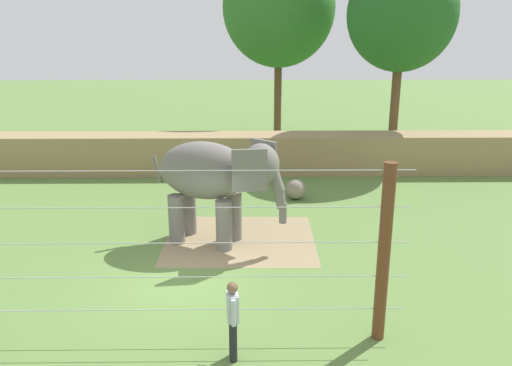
{
  "coord_description": "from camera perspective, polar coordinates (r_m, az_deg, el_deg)",
  "views": [
    {
      "loc": [
        1.68,
        -12.06,
        6.2
      ],
      "look_at": [
        1.89,
        4.22,
        1.4
      ],
      "focal_mm": 35.6,
      "sensor_mm": 36.0,
      "label": 1
    }
  ],
  "objects": [
    {
      "name": "cable_fence",
      "position": [
        10.44,
        -10.04,
        -7.98
      ],
      "size": [
        9.78,
        0.26,
        3.84
      ],
      "color": "brown",
      "rests_on": "ground"
    },
    {
      "name": "zookeeper",
      "position": [
        10.17,
        -2.63,
        -14.83
      ],
      "size": [
        0.26,
        0.58,
        1.67
      ],
      "color": "#232328",
      "rests_on": "ground"
    },
    {
      "name": "dirt_patch",
      "position": [
        16.01,
        -1.77,
        -6.35
      ],
      "size": [
        4.7,
        4.15,
        0.01
      ],
      "primitive_type": "cube",
      "rotation": [
        0.0,
        0.0,
        -0.02
      ],
      "color": "#937F5B",
      "rests_on": "ground"
    },
    {
      "name": "tree_left_of_centre",
      "position": [
        30.36,
        2.58,
        19.09
      ],
      "size": [
        6.37,
        6.37,
        10.98
      ],
      "color": "brown",
      "rests_on": "ground"
    },
    {
      "name": "enrichment_ball",
      "position": [
        19.75,
        4.48,
        -0.71
      ],
      "size": [
        0.79,
        0.79,
        0.79
      ],
      "primitive_type": "sphere",
      "color": "gray",
      "rests_on": "ground"
    },
    {
      "name": "ground_plane",
      "position": [
        13.66,
        -7.87,
        -10.73
      ],
      "size": [
        120.0,
        120.0,
        0.0
      ],
      "primitive_type": "plane",
      "color": "#5B7F3D"
    },
    {
      "name": "tree_far_left",
      "position": [
        26.09,
        16.06,
        17.75
      ],
      "size": [
        5.14,
        5.14,
        9.8
      ],
      "color": "brown",
      "rests_on": "ground"
    },
    {
      "name": "embankment_wall",
      "position": [
        23.55,
        -4.83,
        3.34
      ],
      "size": [
        36.0,
        1.8,
        1.78
      ],
      "primitive_type": "cube",
      "color": "#997F56",
      "rests_on": "ground"
    },
    {
      "name": "elephant",
      "position": [
        15.17,
        -4.69,
        0.79
      ],
      "size": [
        4.14,
        2.52,
        3.21
      ],
      "color": "slate",
      "rests_on": "ground"
    }
  ]
}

